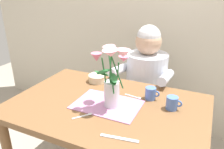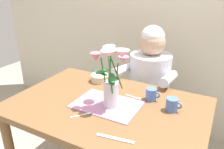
{
  "view_description": "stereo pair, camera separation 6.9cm",
  "coord_description": "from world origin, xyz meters",
  "px_view_note": "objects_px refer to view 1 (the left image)",
  "views": [
    {
      "loc": [
        0.53,
        -1.07,
        1.43
      ],
      "look_at": [
        0.01,
        0.05,
        0.92
      ],
      "focal_mm": 35.43,
      "sensor_mm": 36.0,
      "label": 1
    },
    {
      "loc": [
        0.59,
        -1.04,
        1.43
      ],
      "look_at": [
        0.01,
        0.05,
        0.92
      ],
      "focal_mm": 35.43,
      "sensor_mm": 36.0,
      "label": 2
    }
  ],
  "objects_px": {
    "dinner_knife": "(119,138)",
    "ceramic_mug": "(151,93)",
    "seated_person": "(145,91)",
    "ceramic_bowl": "(97,78)",
    "tea_cup": "(172,103)",
    "flower_vase": "(112,77)"
  },
  "relations": [
    {
      "from": "dinner_knife",
      "to": "ceramic_mug",
      "type": "relative_size",
      "value": 2.04
    },
    {
      "from": "seated_person",
      "to": "dinner_knife",
      "type": "distance_m",
      "value": 0.92
    },
    {
      "from": "ceramic_bowl",
      "to": "tea_cup",
      "type": "bearing_deg",
      "value": -15.66
    },
    {
      "from": "flower_vase",
      "to": "ceramic_bowl",
      "type": "height_order",
      "value": "flower_vase"
    },
    {
      "from": "flower_vase",
      "to": "dinner_knife",
      "type": "distance_m",
      "value": 0.36
    },
    {
      "from": "ceramic_bowl",
      "to": "ceramic_mug",
      "type": "relative_size",
      "value": 1.46
    },
    {
      "from": "seated_person",
      "to": "dinner_knife",
      "type": "height_order",
      "value": "seated_person"
    },
    {
      "from": "seated_person",
      "to": "ceramic_mug",
      "type": "height_order",
      "value": "seated_person"
    },
    {
      "from": "flower_vase",
      "to": "seated_person",
      "type": "bearing_deg",
      "value": 87.62
    },
    {
      "from": "dinner_knife",
      "to": "ceramic_mug",
      "type": "xyz_separation_m",
      "value": [
        0.03,
        0.45,
        0.04
      ]
    },
    {
      "from": "ceramic_mug",
      "to": "ceramic_bowl",
      "type": "bearing_deg",
      "value": 167.49
    },
    {
      "from": "seated_person",
      "to": "flower_vase",
      "type": "distance_m",
      "value": 0.74
    },
    {
      "from": "seated_person",
      "to": "ceramic_mug",
      "type": "distance_m",
      "value": 0.52
    },
    {
      "from": "dinner_knife",
      "to": "tea_cup",
      "type": "relative_size",
      "value": 2.04
    },
    {
      "from": "seated_person",
      "to": "tea_cup",
      "type": "xyz_separation_m",
      "value": [
        0.31,
        -0.51,
        0.22
      ]
    },
    {
      "from": "flower_vase",
      "to": "ceramic_bowl",
      "type": "xyz_separation_m",
      "value": [
        -0.26,
        0.29,
        -0.17
      ]
    },
    {
      "from": "flower_vase",
      "to": "tea_cup",
      "type": "bearing_deg",
      "value": 20.56
    },
    {
      "from": "tea_cup",
      "to": "ceramic_bowl",
      "type": "bearing_deg",
      "value": 164.34
    },
    {
      "from": "ceramic_mug",
      "to": "tea_cup",
      "type": "xyz_separation_m",
      "value": [
        0.15,
        -0.07,
        0.0
      ]
    },
    {
      "from": "seated_person",
      "to": "ceramic_bowl",
      "type": "relative_size",
      "value": 8.35
    },
    {
      "from": "seated_person",
      "to": "ceramic_mug",
      "type": "bearing_deg",
      "value": -69.13
    },
    {
      "from": "seated_person",
      "to": "ceramic_bowl",
      "type": "distance_m",
      "value": 0.49
    }
  ]
}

